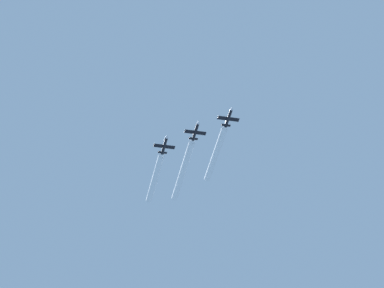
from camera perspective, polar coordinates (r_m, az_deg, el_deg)
jet_lead at (r=394.71m, az=2.02°, el=1.47°), size 8.38×12.20×2.93m
jet_second_echelon at (r=399.36m, az=0.20°, el=0.72°), size 8.38×12.20×2.93m
jet_third_echelon at (r=404.40m, az=-1.51°, el=-0.05°), size 8.38×12.20×2.93m
smoke_trail_lead at (r=412.03m, az=1.32°, el=-0.53°), size 2.54×34.57×2.54m
smoke_trail_second_echelon at (r=419.02m, az=-0.48°, el=-1.43°), size 2.54×39.72×2.54m
smoke_trail_third_echelon at (r=421.46m, az=-2.02°, el=-1.85°), size 2.54×32.37×2.54m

